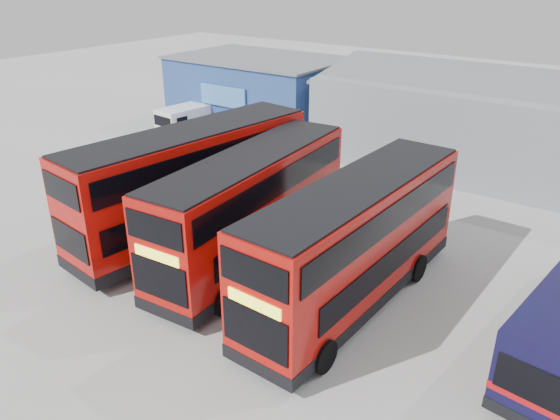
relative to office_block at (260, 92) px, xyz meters
The scene contains 6 objects.
ground_plane 22.94m from the office_block, 52.11° to the right, with size 120.00×120.00×0.00m, color #979792.
office_block is the anchor object (origin of this frame).
double_decker_left 18.60m from the office_block, 61.25° to the right, with size 4.18×12.02×4.99m.
double_decker_centre 20.71m from the office_block, 53.06° to the right, with size 3.48×11.13×4.64m.
double_decker_right 24.11m from the office_block, 44.15° to the right, with size 3.09×11.17×4.69m.
panel_van 5.67m from the office_block, 115.34° to the right, with size 2.55×5.17×2.18m.
Camera 1 is at (11.10, -14.13, 11.42)m, focal length 35.00 mm.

